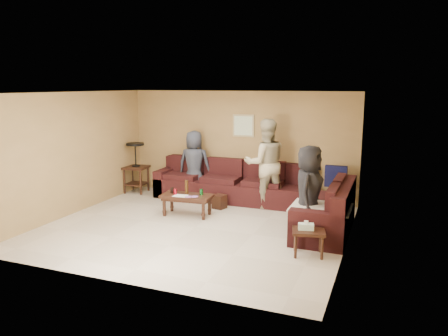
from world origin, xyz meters
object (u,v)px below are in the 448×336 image
(end_table_left, at_px, (136,167))
(side_table_right, at_px, (308,233))
(coffee_table, at_px, (187,198))
(person_left, at_px, (194,164))
(person_middle, at_px, (266,163))
(sectional_sofa, at_px, (260,195))
(waste_bin, at_px, (219,202))
(person_right, at_px, (309,192))

(end_table_left, height_order, side_table_right, end_table_left)
(coffee_table, bearing_deg, person_left, 109.02)
(side_table_right, height_order, person_left, person_left)
(person_left, xyz_separation_m, person_middle, (1.81, -0.23, 0.17))
(sectional_sofa, distance_m, coffee_table, 1.57)
(coffee_table, relative_size, side_table_right, 1.84)
(sectional_sofa, distance_m, waste_bin, 0.90)
(side_table_right, relative_size, person_middle, 0.30)
(sectional_sofa, height_order, person_left, person_left)
(waste_bin, distance_m, person_middle, 1.30)
(person_right, bearing_deg, waste_bin, 64.04)
(side_table_right, bearing_deg, waste_bin, 139.51)
(end_table_left, distance_m, waste_bin, 2.59)
(person_left, height_order, person_right, person_right)
(person_left, relative_size, person_middle, 0.82)
(side_table_right, height_order, waste_bin, side_table_right)
(coffee_table, relative_size, end_table_left, 0.87)
(waste_bin, height_order, person_right, person_right)
(waste_bin, bearing_deg, person_left, 142.21)
(end_table_left, relative_size, waste_bin, 4.15)
(end_table_left, bearing_deg, sectional_sofa, -7.30)
(person_middle, bearing_deg, end_table_left, -30.52)
(coffee_table, xyz_separation_m, person_left, (-0.49, 1.43, 0.43))
(side_table_right, height_order, person_middle, person_middle)
(end_table_left, xyz_separation_m, person_middle, (3.35, -0.11, 0.32))
(person_middle, bearing_deg, waste_bin, 0.37)
(person_middle, bearing_deg, sectional_sofa, 58.40)
(waste_bin, height_order, person_middle, person_middle)
(person_right, bearing_deg, person_middle, 39.26)
(end_table_left, bearing_deg, person_middle, -1.91)
(sectional_sofa, distance_m, person_left, 1.93)
(end_table_left, distance_m, person_right, 4.88)
(person_left, xyz_separation_m, person_right, (3.03, -1.80, 0.02))
(coffee_table, bearing_deg, sectional_sofa, 34.37)
(sectional_sofa, distance_m, person_right, 1.83)
(coffee_table, bearing_deg, waste_bin, 58.78)
(coffee_table, height_order, side_table_right, coffee_table)
(coffee_table, height_order, waste_bin, coffee_table)
(person_left, distance_m, person_middle, 1.83)
(side_table_right, relative_size, person_left, 0.36)
(coffee_table, relative_size, person_right, 0.66)
(waste_bin, xyz_separation_m, person_right, (2.11, -1.08, 0.66))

